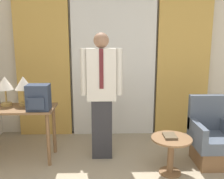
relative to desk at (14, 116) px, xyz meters
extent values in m
cube|color=silver|center=(1.44, 1.09, 0.71)|extent=(10.00, 0.06, 2.70)
cube|color=white|center=(1.44, 0.96, 0.65)|extent=(1.45, 0.06, 2.58)
cube|color=gold|center=(0.21, 0.96, 0.65)|extent=(0.92, 0.06, 2.58)
cube|color=gold|center=(2.66, 0.96, 0.65)|extent=(0.92, 0.06, 2.58)
cube|color=brown|center=(0.00, 0.00, 0.11)|extent=(1.15, 0.52, 0.03)
cylinder|color=brown|center=(0.51, -0.20, -0.27)|extent=(0.05, 0.05, 0.74)
cylinder|color=brown|center=(0.51, 0.20, -0.27)|extent=(0.05, 0.05, 0.74)
cylinder|color=tan|center=(-0.13, 0.12, 0.15)|extent=(0.15, 0.15, 0.04)
cylinder|color=tan|center=(-0.13, 0.12, 0.27)|extent=(0.02, 0.02, 0.19)
cone|color=silver|center=(-0.13, 0.12, 0.46)|extent=(0.24, 0.24, 0.19)
cylinder|color=tan|center=(0.13, 0.12, 0.15)|extent=(0.15, 0.15, 0.04)
cylinder|color=tan|center=(0.13, 0.12, 0.27)|extent=(0.02, 0.02, 0.19)
cone|color=silver|center=(0.13, 0.12, 0.46)|extent=(0.24, 0.24, 0.19)
cube|color=#2D384C|center=(0.40, -0.12, 0.30)|extent=(0.30, 0.22, 0.35)
cube|color=#2D384C|center=(0.40, -0.24, 0.25)|extent=(0.21, 0.03, 0.16)
cube|color=#2D2D33|center=(1.24, 0.03, -0.21)|extent=(0.29, 0.15, 0.86)
cube|color=silver|center=(1.24, 0.03, 0.58)|extent=(0.40, 0.18, 0.72)
cube|color=#5B1E23|center=(1.24, -0.06, 0.67)|extent=(0.06, 0.01, 0.54)
cylinder|color=silver|center=(0.99, 0.03, 0.62)|extent=(0.09, 0.09, 0.65)
cylinder|color=silver|center=(1.48, 0.03, 0.62)|extent=(0.09, 0.09, 0.65)
sphere|color=#936B51|center=(1.24, 0.03, 1.05)|extent=(0.21, 0.21, 0.21)
cube|color=brown|center=(2.75, -0.22, -0.51)|extent=(0.44, 0.50, 0.26)
cube|color=#4C5666|center=(2.75, -0.22, -0.31)|extent=(0.52, 0.59, 0.16)
cube|color=#4C5666|center=(2.75, 0.03, 0.03)|extent=(0.52, 0.10, 0.51)
cube|color=#4C5666|center=(2.53, -0.22, -0.14)|extent=(0.08, 0.59, 0.18)
cylinder|color=brown|center=(2.12, -0.45, -0.63)|extent=(0.28, 0.28, 0.02)
cylinder|color=brown|center=(2.12, -0.45, -0.41)|extent=(0.08, 0.08, 0.46)
cylinder|color=brown|center=(2.12, -0.45, -0.17)|extent=(0.51, 0.51, 0.03)
cube|color=brown|center=(2.10, -0.43, -0.14)|extent=(0.15, 0.21, 0.03)
camera|label=1|loc=(1.28, -3.38, 1.08)|focal=40.00mm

